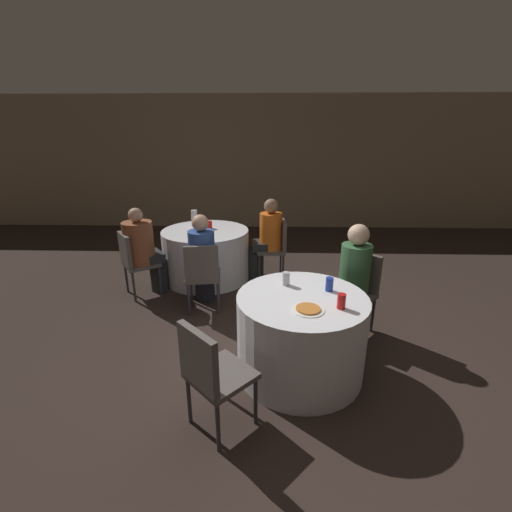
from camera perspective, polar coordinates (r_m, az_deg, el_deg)
ground_plane at (r=3.33m, az=3.13°, el=-17.55°), size 16.00×16.00×0.00m
wall_back at (r=7.70m, az=2.48°, el=15.09°), size 16.00×0.06×2.80m
table_near at (r=3.08m, az=7.43°, el=-12.84°), size 1.11×1.11×0.73m
table_far at (r=5.01m, az=-8.28°, el=0.25°), size 1.23×1.23×0.73m
chair_near_northeast at (r=3.75m, az=16.54°, el=-4.77°), size 0.57×0.57×0.85m
chair_near_southwest at (r=2.45m, az=-7.64°, el=-18.32°), size 0.57×0.57×0.85m
chair_far_south at (r=4.00m, az=-8.91°, el=-2.58°), size 0.45×0.45×0.85m
chair_far_southwest at (r=4.63m, az=-19.74°, el=-0.42°), size 0.56×0.56×0.85m
chair_far_east at (r=4.96m, az=3.49°, el=2.04°), size 0.43×0.43×0.85m
person_blue_shirt at (r=4.13m, az=-8.85°, el=-0.95°), size 0.33×0.49×1.16m
person_green_jacket at (r=3.58m, az=15.42°, el=-4.43°), size 0.44×0.45×1.19m
person_orange_shirt at (r=4.92m, az=1.66°, el=2.80°), size 0.50×0.33×1.17m
person_floral_shirt at (r=4.64m, az=-18.09°, el=0.91°), size 0.51×0.49×1.16m
pizza_plate_near at (r=2.70m, az=8.68°, el=-8.75°), size 0.25×0.25×0.02m
soda_can_red at (r=2.75m, az=14.05°, el=-7.32°), size 0.07×0.07×0.12m
soda_can_blue at (r=3.03m, az=12.13°, el=-4.63°), size 0.07×0.07×0.12m
soda_can_silver at (r=3.08m, az=5.03°, el=-3.78°), size 0.07×0.07×0.12m
bottle_far at (r=5.11m, az=-10.22°, el=6.20°), size 0.09×0.09×0.24m
cup_far at (r=4.98m, az=-7.79°, el=5.18°), size 0.08×0.08×0.11m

